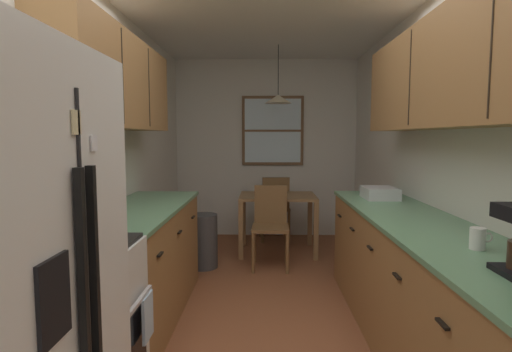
% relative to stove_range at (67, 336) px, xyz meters
% --- Properties ---
extents(ground_plane, '(12.00, 12.00, 0.00)m').
position_rel_stove_range_xyz_m(ground_plane, '(0.99, 1.46, -0.47)').
color(ground_plane, brown).
extents(wall_left, '(0.10, 9.00, 2.55)m').
position_rel_stove_range_xyz_m(wall_left, '(-0.36, 1.46, 0.80)').
color(wall_left, silver).
rests_on(wall_left, ground).
extents(wall_right, '(0.10, 9.00, 2.55)m').
position_rel_stove_range_xyz_m(wall_right, '(2.34, 1.46, 0.80)').
color(wall_right, silver).
rests_on(wall_right, ground).
extents(wall_back, '(4.40, 0.10, 2.55)m').
position_rel_stove_range_xyz_m(wall_back, '(0.99, 4.11, 0.80)').
color(wall_back, silver).
rests_on(wall_back, ground).
extents(stove_range, '(0.66, 0.63, 1.10)m').
position_rel_stove_range_xyz_m(stove_range, '(0.00, 0.00, 0.00)').
color(stove_range, white).
rests_on(stove_range, ground).
extents(microwave_over_range, '(0.39, 0.63, 0.35)m').
position_rel_stove_range_xyz_m(microwave_over_range, '(-0.11, 0.00, 1.19)').
color(microwave_over_range, white).
extents(counter_left, '(0.64, 1.85, 0.90)m').
position_rel_stove_range_xyz_m(counter_left, '(-0.01, 1.24, -0.02)').
color(counter_left, olive).
rests_on(counter_left, ground).
extents(upper_cabinets_left, '(0.33, 1.93, 0.69)m').
position_rel_stove_range_xyz_m(upper_cabinets_left, '(-0.15, 1.19, 1.38)').
color(upper_cabinets_left, olive).
extents(counter_right, '(0.64, 3.41, 0.90)m').
position_rel_stove_range_xyz_m(counter_right, '(1.99, 0.53, -0.02)').
color(counter_right, olive).
rests_on(counter_right, ground).
extents(upper_cabinets_right, '(0.33, 3.09, 0.70)m').
position_rel_stove_range_xyz_m(upper_cabinets_right, '(2.13, 0.48, 1.38)').
color(upper_cabinets_right, olive).
extents(dining_table, '(0.94, 0.71, 0.73)m').
position_rel_stove_range_xyz_m(dining_table, '(1.14, 3.14, 0.13)').
color(dining_table, olive).
rests_on(dining_table, ground).
extents(dining_chair_near, '(0.41, 0.41, 0.90)m').
position_rel_stove_range_xyz_m(dining_chair_near, '(1.04, 2.58, 0.03)').
color(dining_chair_near, brown).
rests_on(dining_chair_near, ground).
extents(dining_chair_far, '(0.44, 0.44, 0.90)m').
position_rel_stove_range_xyz_m(dining_chair_far, '(1.12, 3.71, 0.03)').
color(dining_chair_far, brown).
rests_on(dining_chair_far, ground).
extents(pendant_light, '(0.32, 0.32, 0.70)m').
position_rel_stove_range_xyz_m(pendant_light, '(1.14, 3.14, 1.43)').
color(pendant_light, black).
extents(back_window, '(0.88, 0.05, 0.99)m').
position_rel_stove_range_xyz_m(back_window, '(1.09, 4.03, 1.06)').
color(back_window, brown).
extents(trash_bin, '(0.32, 0.32, 0.60)m').
position_rel_stove_range_xyz_m(trash_bin, '(0.29, 2.52, -0.17)').
color(trash_bin, '#3F3F42').
rests_on(trash_bin, ground).
extents(storage_canister, '(0.11, 0.11, 0.21)m').
position_rel_stove_range_xyz_m(storage_canister, '(-0.01, 0.67, 0.54)').
color(storage_canister, '#265999').
rests_on(storage_canister, counter_left).
extents(dish_towel, '(0.02, 0.16, 0.24)m').
position_rel_stove_range_xyz_m(dish_towel, '(0.35, 0.16, 0.03)').
color(dish_towel, silver).
extents(mug_by_coffeemaker, '(0.11, 0.07, 0.11)m').
position_rel_stove_range_xyz_m(mug_by_coffeemaker, '(2.01, 0.06, 0.48)').
color(mug_by_coffeemaker, white).
rests_on(mug_by_coffeemaker, counter_right).
extents(dish_rack, '(0.28, 0.34, 0.10)m').
position_rel_stove_range_xyz_m(dish_rack, '(2.00, 1.71, 0.48)').
color(dish_rack, silver).
rests_on(dish_rack, counter_right).
extents(table_serving_bowl, '(0.17, 0.17, 0.06)m').
position_rel_stove_range_xyz_m(table_serving_bowl, '(1.04, 3.10, 0.28)').
color(table_serving_bowl, '#4C7299').
rests_on(table_serving_bowl, dining_table).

